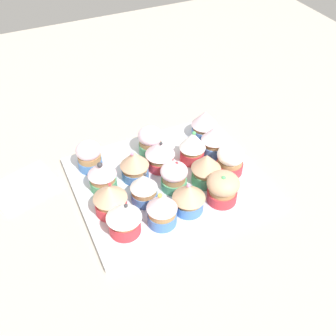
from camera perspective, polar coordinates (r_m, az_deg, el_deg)
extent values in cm
cube|color=#B2A899|center=(88.95, 0.00, -2.70)|extent=(180.00, 180.00, 3.00)
cube|color=silver|center=(87.46, 0.00, -1.73)|extent=(38.44, 31.85, 1.20)
cylinder|color=#D1333D|center=(76.91, -6.02, -7.99)|extent=(5.91, 5.91, 2.80)
cylinder|color=#AD7F51|center=(75.43, -6.12, -7.06)|extent=(5.44, 5.44, 1.08)
cone|color=white|center=(73.79, -6.24, -5.97)|extent=(6.59, 6.59, 3.28)
sphere|color=#333338|center=(72.52, -5.88, -5.24)|extent=(0.74, 0.74, 0.74)
cylinder|color=#477AC6|center=(77.92, -0.83, -6.93)|extent=(5.56, 5.56, 2.55)
cylinder|color=#AD7F51|center=(76.39, -0.85, -5.94)|extent=(5.30, 5.30, 1.49)
cone|color=silver|center=(74.48, -0.87, -4.64)|extent=(5.79, 5.79, 3.65)
sphere|color=#EAD64C|center=(73.14, -1.11, -3.84)|extent=(0.92, 0.92, 0.92)
cylinder|color=#477AC6|center=(80.39, 3.04, -5.10)|extent=(5.83, 5.83, 2.29)
cylinder|color=#AD7F51|center=(79.17, 3.09, -4.29)|extent=(5.33, 5.33, 1.04)
cone|color=tan|center=(77.71, 3.14, -3.28)|extent=(6.43, 6.43, 3.00)
sphere|color=pink|center=(76.81, 2.88, -2.48)|extent=(0.80, 0.80, 0.80)
cylinder|color=#D1333D|center=(82.59, 7.47, -3.80)|extent=(6.02, 6.02, 2.40)
cylinder|color=#AD7F51|center=(81.36, 7.58, -2.96)|extent=(5.34, 5.34, 1.04)
ellipsoid|color=tan|center=(80.15, 7.69, -2.10)|extent=(6.46, 6.46, 3.99)
sphere|color=#4CB266|center=(78.50, 7.73, -1.39)|extent=(0.94, 0.94, 0.94)
cylinder|color=#D1333D|center=(80.50, -7.87, -5.35)|extent=(6.19, 6.19, 2.55)
cylinder|color=#AD7F51|center=(79.10, -7.99, -4.42)|extent=(5.64, 5.64, 1.27)
cone|color=tan|center=(77.58, -8.14, -3.36)|extent=(6.56, 6.56, 2.94)
sphere|color=red|center=(77.07, -8.10, -2.28)|extent=(0.65, 0.65, 0.65)
cylinder|color=#477AC6|center=(81.94, -3.32, -3.92)|extent=(5.31, 5.31, 2.33)
cylinder|color=#AD7F51|center=(80.62, -3.37, -3.02)|extent=(5.07, 5.07, 1.34)
cone|color=white|center=(79.03, -3.43, -1.89)|extent=(5.40, 5.40, 3.15)
sphere|color=#333338|center=(78.27, -3.21, -0.92)|extent=(0.68, 0.68, 0.68)
cylinder|color=#4C9E6B|center=(84.49, 1.04, -2.09)|extent=(5.32, 5.32, 2.22)
cylinder|color=#AD7F51|center=(83.25, 1.05, -1.23)|extent=(4.76, 4.76, 1.33)
ellipsoid|color=silver|center=(82.13, 1.07, -0.41)|extent=(5.58, 5.58, 3.22)
sphere|color=red|center=(81.60, 1.24, 0.69)|extent=(0.63, 0.63, 0.63)
cylinder|color=#4C9E6B|center=(85.80, 5.21, -1.22)|extent=(5.75, 5.75, 2.71)
cylinder|color=#AD7F51|center=(84.49, 5.28, -0.29)|extent=(5.25, 5.25, 1.11)
cone|color=tan|center=(82.95, 5.38, 0.87)|extent=(6.16, 6.16, 3.48)
cylinder|color=#D1333D|center=(88.86, 8.51, 0.13)|extent=(5.74, 5.74, 2.37)
cylinder|color=#AD7F51|center=(87.72, 8.62, 0.96)|extent=(5.22, 5.22, 1.07)
ellipsoid|color=white|center=(86.54, 8.74, 1.86)|extent=(5.79, 5.79, 4.26)
cylinder|color=#4C9E6B|center=(85.37, -8.94, -2.15)|extent=(5.52, 5.52, 2.27)
cylinder|color=#AD7F51|center=(84.05, -9.08, -1.23)|extent=(5.10, 5.10, 1.54)
cone|color=silver|center=(82.46, -9.26, -0.05)|extent=(5.87, 5.87, 3.17)
sphere|color=#333338|center=(81.11, -9.45, 0.42)|extent=(1.13, 1.13, 1.13)
cylinder|color=#477AC6|center=(86.83, -4.58, -0.74)|extent=(5.67, 5.67, 2.23)
cylinder|color=#AD7F51|center=(85.65, -4.64, 0.10)|extent=(5.30, 5.30, 1.24)
cone|color=tan|center=(84.07, -4.73, 1.29)|extent=(6.05, 6.05, 3.50)
sphere|color=pink|center=(82.70, -5.01, 1.95)|extent=(0.74, 0.74, 0.74)
cylinder|color=#D1333D|center=(88.86, -1.29, 0.68)|extent=(5.79, 5.79, 2.32)
cylinder|color=#AD7F51|center=(87.63, -1.31, 1.57)|extent=(5.35, 5.35, 1.38)
cone|color=silver|center=(86.09, -1.33, 2.77)|extent=(6.34, 6.34, 3.39)
sphere|color=#333338|center=(84.84, -0.83, 3.47)|extent=(0.70, 0.70, 0.70)
cylinder|color=#D1333D|center=(90.66, 3.35, 1.76)|extent=(5.28, 5.28, 2.67)
cylinder|color=#AD7F51|center=(89.46, 3.40, 2.66)|extent=(4.93, 4.93, 1.03)
cone|color=white|center=(87.93, 3.46, 3.86)|extent=(5.77, 5.77, 3.82)
sphere|color=#4CB266|center=(86.97, 3.62, 4.84)|extent=(0.88, 0.88, 0.88)
cylinder|color=#477AC6|center=(92.72, 6.31, 2.67)|extent=(5.40, 5.40, 2.74)
cylinder|color=#AD7F51|center=(91.43, 6.40, 3.65)|extent=(4.98, 4.98, 1.33)
cone|color=silver|center=(89.94, 6.52, 4.84)|extent=(5.76, 5.76, 3.50)
cylinder|color=#477AC6|center=(90.27, -10.71, 0.61)|extent=(5.21, 5.21, 2.39)
cylinder|color=#AD7F51|center=(89.03, -10.87, 1.52)|extent=(4.93, 4.93, 1.40)
ellipsoid|color=silver|center=(87.83, -11.02, 2.44)|extent=(5.34, 5.34, 3.90)
cylinder|color=#4C9E6B|center=(92.70, -2.35, 2.83)|extent=(5.23, 5.23, 2.53)
cylinder|color=#AD7F51|center=(91.55, -2.38, 3.71)|extent=(4.87, 4.87, 1.10)
ellipsoid|color=silver|center=(90.47, -2.41, 4.56)|extent=(5.47, 5.47, 3.94)
cylinder|color=#477AC6|center=(97.61, 5.00, 4.98)|extent=(5.78, 5.78, 2.34)
cylinder|color=#AD7F51|center=(96.57, 5.06, 5.79)|extent=(5.25, 5.25, 1.09)
cone|color=silver|center=(95.17, 5.15, 6.93)|extent=(6.14, 6.14, 3.67)
cube|color=white|center=(91.70, -19.30, -2.46)|extent=(15.90, 14.48, 0.60)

